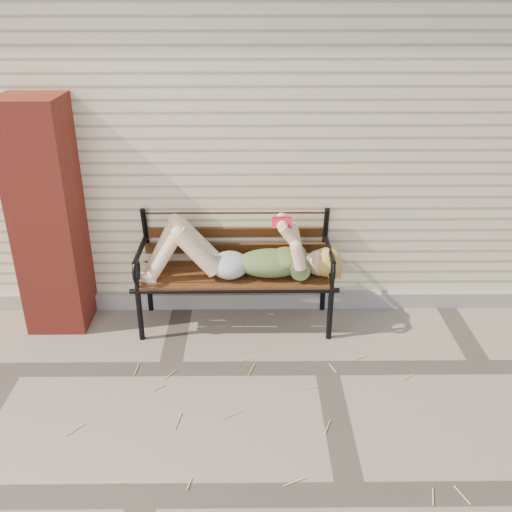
{
  "coord_description": "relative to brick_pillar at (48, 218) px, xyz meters",
  "views": [
    {
      "loc": [
        -0.6,
        -3.71,
        2.76
      ],
      "look_at": [
        -0.56,
        0.6,
        0.71
      ],
      "focal_mm": 40.0,
      "sensor_mm": 36.0,
      "label": 1
    }
  ],
  "objects": [
    {
      "name": "house_wall",
      "position": [
        2.3,
        2.25,
        0.5
      ],
      "size": [
        8.0,
        4.0,
        3.0
      ],
      "primitive_type": "cube",
      "color": "beige",
      "rests_on": "ground"
    },
    {
      "name": "reading_woman",
      "position": [
        1.58,
        -0.1,
        -0.3
      ],
      "size": [
        1.72,
        0.39,
        0.54
      ],
      "color": "#093440",
      "rests_on": "ground"
    },
    {
      "name": "brick_pillar",
      "position": [
        0.0,
        0.0,
        0.0
      ],
      "size": [
        0.5,
        0.5,
        2.0
      ],
      "primitive_type": "cube",
      "color": "#A33124",
      "rests_on": "ground"
    },
    {
      "name": "foundation_strip",
      "position": [
        2.3,
        0.22,
        -0.93
      ],
      "size": [
        8.0,
        0.1,
        0.15
      ],
      "primitive_type": "cube",
      "color": "gray",
      "rests_on": "ground"
    },
    {
      "name": "ground",
      "position": [
        2.3,
        -0.75,
        -1.0
      ],
      "size": [
        80.0,
        80.0,
        0.0
      ],
      "primitive_type": "plane",
      "color": "gray",
      "rests_on": "ground"
    },
    {
      "name": "straw_scatter",
      "position": [
        1.94,
        -1.32,
        -0.99
      ],
      "size": [
        1.98,
        1.75,
        0.01
      ],
      "color": "#DCD56B",
      "rests_on": "ground"
    },
    {
      "name": "garden_bench",
      "position": [
        1.56,
        0.04,
        -0.34
      ],
      "size": [
        1.83,
        0.73,
        1.18
      ],
      "color": "black",
      "rests_on": "ground"
    }
  ]
}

